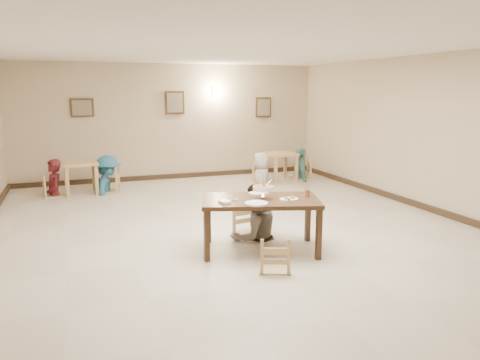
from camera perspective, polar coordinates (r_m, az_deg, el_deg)
name	(u,v)px	position (r m, az deg, el deg)	size (l,w,h in m)	color
floor	(234,229)	(7.96, -0.78, -6.04)	(10.00, 10.00, 0.00)	beige
ceiling	(233,46)	(7.65, -0.84, 16.01)	(10.00, 10.00, 0.00)	silver
wall_back	(171,122)	(12.48, -8.39, 7.00)	(10.00, 10.00, 0.00)	#C4AF91
wall_right	(430,134)	(9.72, 22.18, 5.26)	(10.00, 10.00, 0.00)	#C4AF91
baseboard_back	(173,176)	(12.62, -8.18, 0.46)	(8.00, 0.06, 0.12)	#332316
baseboard_right	(423,207)	(9.93, 21.45, -3.03)	(0.06, 10.00, 0.12)	#332316
picture_a	(82,108)	(12.17, -18.71, 8.35)	(0.55, 0.04, 0.45)	#3E2B14
picture_b	(175,103)	(12.43, -7.95, 9.31)	(0.50, 0.04, 0.60)	#3E2B14
picture_c	(263,107)	(13.18, 2.88, 8.83)	(0.45, 0.04, 0.55)	#3E2B14
wall_sconce	(215,91)	(12.70, -3.05, 10.78)	(0.16, 0.05, 0.22)	#FFD88C
main_table	(261,204)	(6.76, 2.53, -2.96)	(1.87, 1.39, 0.78)	#3E2716
chair_far	(250,207)	(7.51, 1.25, -3.30)	(0.45, 0.45, 0.95)	tan
chair_near	(275,237)	(6.12, 4.26, -6.99)	(0.41, 0.41, 0.88)	tan
main_diner	(255,184)	(7.33, 1.85, -0.49)	(0.85, 0.66, 1.74)	gray
curry_warmer	(263,188)	(6.71, 2.82, -1.04)	(0.32, 0.29, 0.26)	silver
rice_plate_far	(259,193)	(7.04, 2.29, -1.59)	(0.31, 0.31, 0.07)	white
rice_plate_near	(256,203)	(6.41, 2.01, -2.83)	(0.32, 0.32, 0.07)	white
fried_plate	(289,199)	(6.67, 6.00, -2.30)	(0.27, 0.27, 0.06)	white
chili_dish	(234,200)	(6.64, -0.68, -2.39)	(0.10, 0.10, 0.02)	white
napkin_cutlery	(225,202)	(6.49, -1.87, -2.67)	(0.17, 0.26, 0.03)	white
drink_glass	(307,192)	(6.93, 8.20, -1.49)	(0.07, 0.07, 0.14)	white
bg_table_left	(80,168)	(11.16, -18.88, 1.43)	(0.77, 0.77, 0.73)	tan
bg_table_right	(281,158)	(12.21, 4.98, 2.68)	(0.76, 0.76, 0.72)	tan
bg_chair_ll	(53,175)	(11.13, -21.81, 0.53)	(0.44, 0.44, 0.94)	tan
bg_chair_lr	(107,170)	(11.16, -15.87, 1.18)	(0.49, 0.49, 1.04)	tan
bg_chair_rl	(261,164)	(11.95, 2.60, 1.97)	(0.44, 0.44, 0.94)	tan
bg_chair_rr	(300,159)	(12.46, 7.38, 2.61)	(0.51, 0.51, 1.09)	tan
bg_diner_a	(52,159)	(11.08, -21.94, 2.37)	(0.61, 0.40, 1.66)	#50141C
bg_diner_b	(107,155)	(11.11, -15.96, 2.92)	(1.11, 0.64, 1.72)	teal
bg_diner_c	(261,153)	(11.91, 2.61, 3.37)	(0.75, 0.49, 1.53)	silver
bg_diner_d	(301,147)	(12.43, 7.42, 3.97)	(0.99, 0.41, 1.69)	#589390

